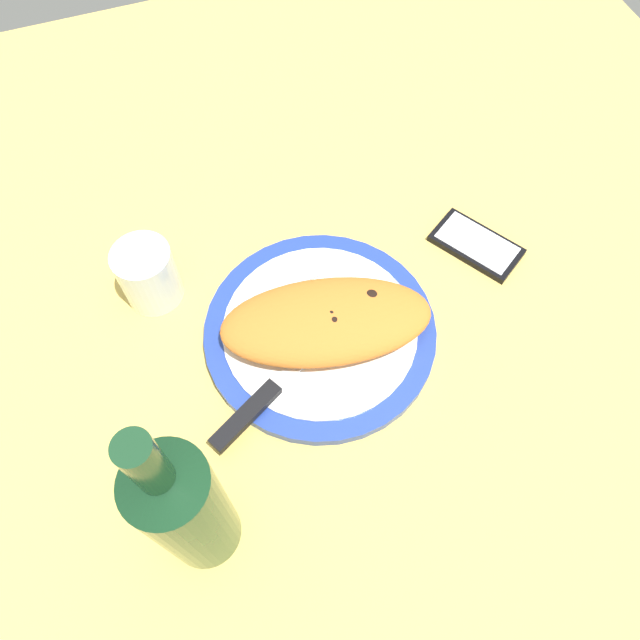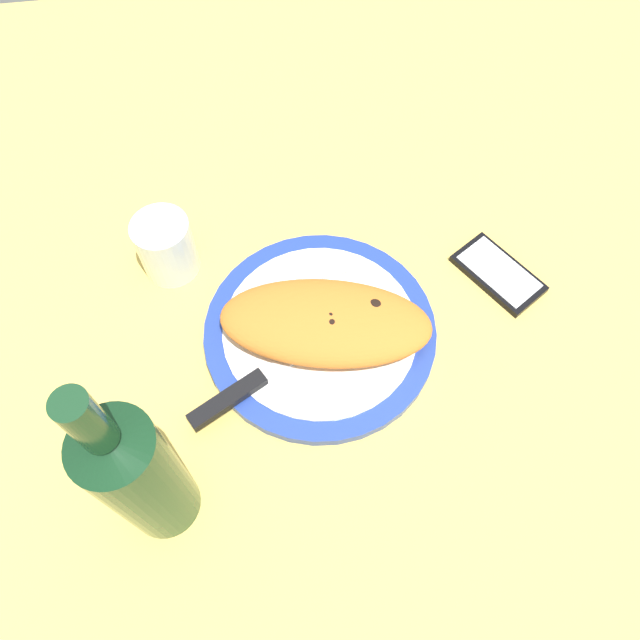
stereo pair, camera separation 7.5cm
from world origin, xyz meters
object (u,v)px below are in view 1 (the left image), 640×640
at_px(calzone, 326,321).
at_px(smartphone, 476,245).
at_px(fork, 287,288).
at_px(wine_bottle, 185,508).
at_px(knife, 266,396).
at_px(water_glass, 149,277).
at_px(plate, 320,331).

distance_m(calzone, smartphone, 0.25).
xyz_separation_m(fork, smartphone, (-0.27, 0.01, -0.02)).
bearing_deg(smartphone, wine_bottle, 28.27).
height_order(knife, water_glass, water_glass).
distance_m(plate, fork, 0.07).
bearing_deg(plate, knife, 35.82).
bearing_deg(calzone, plate, -41.98).
bearing_deg(knife, smartphone, -160.44).
bearing_deg(water_glass, knife, 114.80).
distance_m(fork, knife, 0.15).
height_order(calzone, fork, calzone).
xyz_separation_m(plate, fork, (0.02, -0.07, 0.01)).
height_order(fork, water_glass, water_glass).
bearing_deg(wine_bottle, smartphone, -151.73).
bearing_deg(calzone, water_glass, -36.28).
height_order(plate, fork, fork).
xyz_separation_m(calzone, knife, (0.10, 0.06, -0.02)).
bearing_deg(water_glass, plate, 143.93).
bearing_deg(wine_bottle, plate, -136.90).
bearing_deg(knife, wine_bottle, 48.18).
relative_size(knife, water_glass, 2.55).
xyz_separation_m(smartphone, wine_bottle, (0.45, 0.24, 0.12)).
height_order(plate, calzone, calzone).
xyz_separation_m(calzone, water_glass, (0.19, -0.14, -0.00)).
height_order(plate, smartphone, plate).
bearing_deg(smartphone, plate, 12.49).
height_order(calzone, smartphone, calzone).
relative_size(smartphone, water_glass, 1.56).
bearing_deg(wine_bottle, calzone, -138.68).
xyz_separation_m(plate, water_glass, (0.18, -0.13, 0.03)).
bearing_deg(plate, wine_bottle, 43.10).
xyz_separation_m(plate, knife, (0.09, 0.07, 0.01)).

